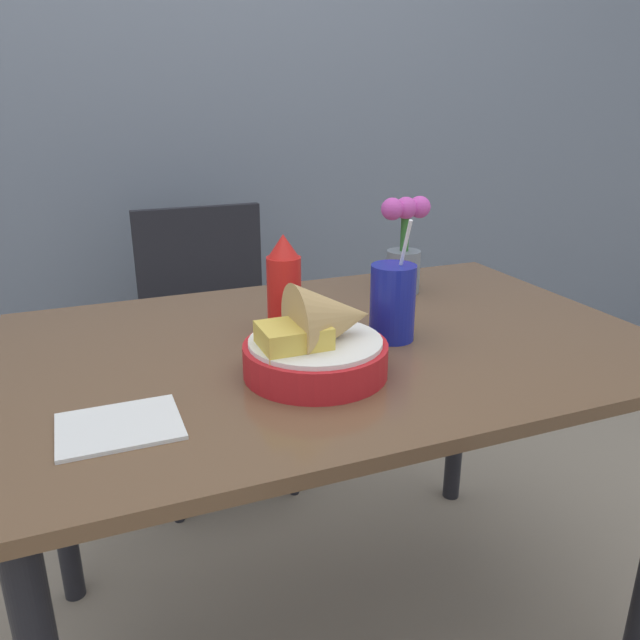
{
  "coord_description": "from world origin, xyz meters",
  "views": [
    {
      "loc": [
        -0.45,
        -1.03,
        1.18
      ],
      "look_at": [
        -0.05,
        -0.04,
        0.79
      ],
      "focal_mm": 35.0,
      "sensor_mm": 36.0,
      "label": 1
    }
  ],
  "objects": [
    {
      "name": "ground_plane",
      "position": [
        0.0,
        0.0,
        0.0
      ],
      "size": [
        12.0,
        12.0,
        0.0
      ],
      "primitive_type": "plane",
      "color": "gray"
    },
    {
      "name": "flower_vase",
      "position": [
        0.28,
        0.23,
        0.84
      ],
      "size": [
        0.12,
        0.08,
        0.23
      ],
      "color": "gray",
      "rests_on": "dining_table"
    },
    {
      "name": "dining_table",
      "position": [
        0.0,
        0.0,
        0.64
      ],
      "size": [
        1.22,
        0.81,
        0.73
      ],
      "color": "brown",
      "rests_on": "ground_plane"
    },
    {
      "name": "wall_window",
      "position": [
        0.0,
        1.27,
        1.3
      ],
      "size": [
        7.0,
        0.06,
        2.6
      ],
      "color": "slate",
      "rests_on": "ground_plane"
    },
    {
      "name": "drink_cup",
      "position": [
        0.11,
        -0.04,
        0.8
      ],
      "size": [
        0.09,
        0.09,
        0.24
      ],
      "color": "#192399",
      "rests_on": "dining_table"
    },
    {
      "name": "food_basket",
      "position": [
        -0.08,
        -0.13,
        0.79
      ],
      "size": [
        0.24,
        0.24,
        0.16
      ],
      "color": "red",
      "rests_on": "dining_table"
    },
    {
      "name": "napkin",
      "position": [
        -0.42,
        -0.2,
        0.74
      ],
      "size": [
        0.17,
        0.14,
        0.01
      ],
      "color": "white",
      "rests_on": "dining_table"
    },
    {
      "name": "chair_far_window",
      "position": [
        -0.08,
        0.82,
        0.51
      ],
      "size": [
        0.4,
        0.4,
        0.86
      ],
      "color": "black",
      "rests_on": "ground_plane"
    },
    {
      "name": "ketchup_bottle",
      "position": [
        -0.07,
        0.08,
        0.83
      ],
      "size": [
        0.07,
        0.07,
        0.2
      ],
      "color": "red",
      "rests_on": "dining_table"
    }
  ]
}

